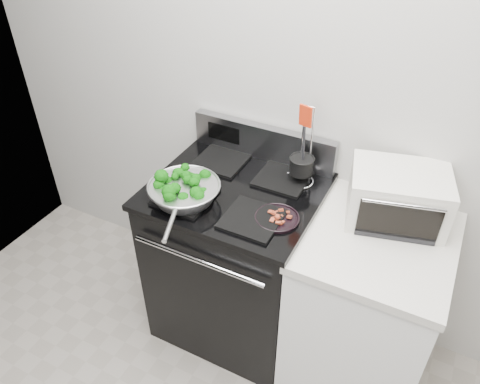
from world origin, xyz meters
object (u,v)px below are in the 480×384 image
Objects in this scene: gas_range at (236,258)px; skillet at (184,191)px; toaster_oven at (397,196)px; utensil_holder at (301,169)px; bacon_plate at (277,216)px.

gas_range reaches higher than skillet.
toaster_oven is (0.86, 0.35, 0.03)m from skillet.
utensil_holder is 0.87× the size of toaster_oven.
bacon_plate is (0.43, 0.07, -0.04)m from skillet.
toaster_oven reaches higher than skillet.
utensil_holder is at bearing 162.85° from toaster_oven.
utensil_holder is (-0.01, 0.30, 0.05)m from bacon_plate.
bacon_plate is 0.52m from toaster_oven.
gas_range is 5.79× the size of bacon_plate.
skillet is 0.43m from bacon_plate.
gas_range is at bearing 28.42° from skillet.
gas_range is 2.41× the size of toaster_oven.
utensil_holder reaches higher than skillet.
utensil_holder is at bearing 21.43° from skillet.
gas_range is 2.77× the size of utensil_holder.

